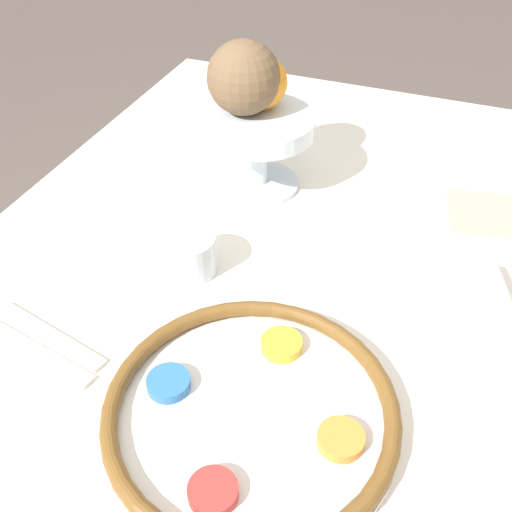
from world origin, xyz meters
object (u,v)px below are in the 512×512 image
at_px(fruit_stand, 259,134).
at_px(bread_plate, 483,217).
at_px(seder_plate, 251,411).
at_px(coconut, 244,78).
at_px(napkin_roll, 496,312).
at_px(cup_mid, 189,254).
at_px(orange_fruit, 260,82).
at_px(cup_near, 220,129).

xyz_separation_m(fruit_stand, bread_plate, (0.03, -0.37, -0.09)).
xyz_separation_m(seder_plate, bread_plate, (0.48, -0.21, -0.01)).
bearing_deg(coconut, napkin_roll, -115.22).
bearing_deg(coconut, cup_mid, -176.99).
bearing_deg(cup_mid, orange_fruit, -1.26).
height_order(seder_plate, cup_mid, cup_mid).
height_order(fruit_stand, orange_fruit, orange_fruit).
xyz_separation_m(orange_fruit, napkin_roll, (-0.23, -0.42, -0.15)).
height_order(coconut, bread_plate, coconut).
distance_m(orange_fruit, bread_plate, 0.42).
relative_size(seder_plate, bread_plate, 1.92).
xyz_separation_m(fruit_stand, coconut, (0.00, 0.03, 0.09)).
relative_size(bread_plate, cup_mid, 2.19).
bearing_deg(bread_plate, orange_fruit, 90.76).
height_order(fruit_stand, bread_plate, fruit_stand).
height_order(fruit_stand, napkin_roll, fruit_stand).
distance_m(fruit_stand, bread_plate, 0.39).
bearing_deg(bread_plate, seder_plate, 156.36).
bearing_deg(seder_plate, coconut, 22.71).
xyz_separation_m(coconut, napkin_roll, (-0.20, -0.43, -0.17)).
relative_size(coconut, cup_mid, 1.47).
relative_size(seder_plate, cup_mid, 4.20).
xyz_separation_m(napkin_roll, cup_mid, (-0.04, 0.42, 0.01)).
xyz_separation_m(seder_plate, coconut, (0.46, 0.19, 0.18)).
relative_size(orange_fruit, napkin_roll, 0.51).
relative_size(orange_fruit, coconut, 0.75).
height_order(seder_plate, cup_near, cup_near).
bearing_deg(cup_near, orange_fruit, -126.32).
distance_m(fruit_stand, cup_near, 0.18).
bearing_deg(cup_near, fruit_stand, -132.19).
xyz_separation_m(seder_plate, cup_mid, (0.21, 0.18, 0.01)).
xyz_separation_m(seder_plate, napkin_roll, (0.25, -0.24, 0.01)).
distance_m(fruit_stand, coconut, 0.10).
distance_m(bread_plate, napkin_roll, 0.24).
bearing_deg(fruit_stand, bread_plate, -85.03).
xyz_separation_m(seder_plate, fruit_stand, (0.45, 0.16, 0.08)).
bearing_deg(coconut, cup_near, 41.24).
distance_m(orange_fruit, cup_mid, 0.31).
bearing_deg(fruit_stand, seder_plate, -160.22).
bearing_deg(napkin_roll, bread_plate, 7.77).
bearing_deg(coconut, orange_fruit, -38.33).
distance_m(seder_plate, bread_plate, 0.53).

